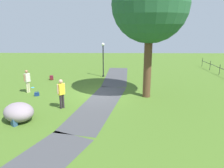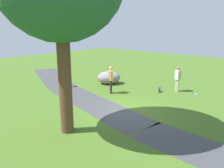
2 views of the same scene
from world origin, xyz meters
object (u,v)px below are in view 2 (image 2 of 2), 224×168
object	(u,v)px
woman_with_handbag	(178,77)
man_near_boulder	(111,78)
frisbee_on_grass	(196,94)
lawn_boulder	(109,78)
handbag_on_grass	(160,90)
backpack_by_boulder	(103,80)

from	to	relation	value
woman_with_handbag	man_near_boulder	world-z (taller)	man_near_boulder
woman_with_handbag	frisbee_on_grass	distance (m)	1.58
lawn_boulder	woman_with_handbag	size ratio (longest dim) A/B	1.32
man_near_boulder	handbag_on_grass	bearing A→B (deg)	-134.08
woman_with_handbag	backpack_by_boulder	bearing A→B (deg)	14.86
handbag_on_grass	man_near_boulder	bearing A→B (deg)	45.92
lawn_boulder	man_near_boulder	size ratio (longest dim) A/B	1.26
man_near_boulder	frisbee_on_grass	xyz separation A→B (m)	(-4.28, -3.36, -1.01)
woman_with_handbag	handbag_on_grass	world-z (taller)	woman_with_handbag
lawn_boulder	frisbee_on_grass	world-z (taller)	lawn_boulder
woman_with_handbag	handbag_on_grass	size ratio (longest dim) A/B	4.48
man_near_boulder	backpack_by_boulder	bearing A→B (deg)	-36.85
handbag_on_grass	backpack_by_boulder	world-z (taller)	backpack_by_boulder
lawn_boulder	frisbee_on_grass	xyz separation A→B (m)	(-6.04, -1.58, -0.45)
lawn_boulder	backpack_by_boulder	bearing A→B (deg)	0.76
handbag_on_grass	lawn_boulder	bearing A→B (deg)	7.56
handbag_on_grass	backpack_by_boulder	distance (m)	4.62
backpack_by_boulder	frisbee_on_grass	distance (m)	6.82
lawn_boulder	handbag_on_grass	bearing A→B (deg)	-172.44
backpack_by_boulder	frisbee_on_grass	bearing A→B (deg)	-166.54
lawn_boulder	man_near_boulder	distance (m)	2.56
man_near_boulder	backpack_by_boulder	world-z (taller)	man_near_boulder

